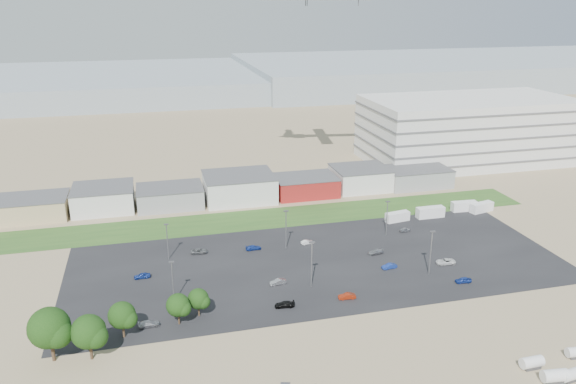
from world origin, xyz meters
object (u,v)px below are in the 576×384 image
object	(u,v)px
parked_car_5	(142,276)
parked_car_10	(149,324)
storage_tank_nw	(532,362)
tree_far_left	(50,332)
box_trailer_a	(397,217)
parked_car_8	(405,230)
parked_car_13	(347,296)
parked_car_6	(253,248)
parked_car_1	(389,266)
parked_car_12	(376,252)
parked_car_2	(463,280)
parked_car_3	(285,304)
parked_car_4	(278,282)
parked_car_11	(307,242)
parked_car_9	(199,251)
parked_car_0	(446,262)

from	to	relation	value
parked_car_5	parked_car_10	distance (m)	21.38
storage_tank_nw	tree_far_left	xyz separation A→B (m)	(-81.71, 22.95, 4.72)
box_trailer_a	parked_car_8	xyz separation A→B (m)	(-1.25, -7.88, -0.79)
parked_car_13	parked_car_6	bearing A→B (deg)	-148.60
parked_car_1	parked_car_12	xyz separation A→B (m)	(-0.06, 8.35, -0.02)
parked_car_2	parked_car_5	distance (m)	74.08
box_trailer_a	parked_car_2	xyz separation A→B (m)	(-1.33, -38.48, -0.74)
storage_tank_nw	parked_car_2	world-z (taller)	storage_tank_nw
tree_far_left	parked_car_8	bearing A→B (deg)	24.06
parked_car_3	parked_car_5	size ratio (longest dim) A/B	1.14
parked_car_1	parked_car_13	bearing A→B (deg)	-59.86
tree_far_left	parked_car_1	bearing A→B (deg)	14.46
parked_car_3	parked_car_13	distance (m)	13.93
parked_car_8	parked_car_13	world-z (taller)	parked_car_13
parked_car_12	parked_car_13	xyz separation A→B (m)	(-14.75, -19.46, 0.03)
parked_car_1	parked_car_6	distance (m)	35.05
parked_car_1	parked_car_6	xyz separation A→B (m)	(-29.70, 18.62, -0.03)
storage_tank_nw	parked_car_4	xyz separation A→B (m)	(-36.21, 40.69, -0.58)
storage_tank_nw	parked_car_6	bearing A→B (deg)	122.20
tree_far_left	parked_car_8	size ratio (longest dim) A/B	3.51
parked_car_6	parked_car_8	xyz separation A→B (m)	(43.27, 1.27, -0.01)
box_trailer_a	parked_car_3	distance (m)	58.41
parked_car_8	parked_car_11	size ratio (longest dim) A/B	1.01
parked_car_1	parked_car_11	bearing A→B (deg)	-147.46
parked_car_5	parked_car_9	xyz separation A→B (m)	(14.23, 10.26, -0.04)
tree_far_left	parked_car_8	xyz separation A→B (m)	(86.91, 38.80, -5.35)
parked_car_4	parked_car_8	size ratio (longest dim) A/B	1.13
parked_car_1	parked_car_10	world-z (taller)	parked_car_10
parked_car_6	parked_car_12	xyz separation A→B (m)	(29.64, -10.27, 0.01)
parked_car_6	parked_car_9	world-z (taller)	parked_car_9
parked_car_2	parked_car_5	size ratio (longest dim) A/B	0.99
tree_far_left	parked_car_5	bearing A→B (deg)	61.32
box_trailer_a	parked_car_4	distance (m)	51.55
storage_tank_nw	parked_car_2	distance (m)	31.56
parked_car_9	parked_car_11	bearing A→B (deg)	-89.71
parked_car_0	parked_car_5	bearing A→B (deg)	-92.98
parked_car_0	parked_car_2	world-z (taller)	parked_car_0
parked_car_2	parked_car_11	distance (m)	41.01
parked_car_12	parked_car_2	bearing A→B (deg)	28.24
parked_car_10	parked_car_5	bearing A→B (deg)	0.72
parked_car_6	parked_car_13	size ratio (longest dim) A/B	1.06
tree_far_left	parked_car_12	distance (m)	78.36
storage_tank_nw	parked_car_12	xyz separation A→B (m)	(-8.44, 50.20, -0.61)
parked_car_2	parked_car_10	xyz separation A→B (m)	(-70.04, -1.07, -0.01)
box_trailer_a	parked_car_13	world-z (taller)	box_trailer_a
parked_car_5	parked_car_8	distance (m)	72.07
parked_car_5	parked_car_8	world-z (taller)	parked_car_5
parked_car_0	parked_car_6	world-z (taller)	parked_car_0
parked_car_4	parked_car_10	size ratio (longest dim) A/B	0.89
parked_car_3	parked_car_8	world-z (taller)	parked_car_3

